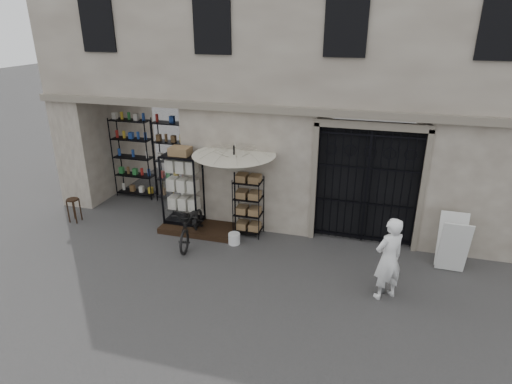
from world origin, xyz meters
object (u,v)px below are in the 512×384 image
(steel_bollard, at_px, (383,277))
(shopkeeper, at_px, (383,296))
(display_cabinet, at_px, (183,193))
(easel_sign, at_px, (453,244))
(bicycle, at_px, (193,242))
(wooden_stool, at_px, (74,210))
(market_umbrella, at_px, (234,159))
(white_bucket, at_px, (234,239))
(wire_rack, at_px, (248,207))

(steel_bollard, height_order, shopkeeper, steel_bollard)
(display_cabinet, distance_m, easel_sign, 6.61)
(bicycle, height_order, steel_bollard, bicycle)
(display_cabinet, height_order, wooden_stool, display_cabinet)
(market_umbrella, distance_m, bicycle, 2.37)
(market_umbrella, distance_m, shopkeeper, 4.59)
(display_cabinet, xyz_separation_m, shopkeeper, (5.20, -1.81, -0.99))
(display_cabinet, xyz_separation_m, easel_sign, (6.59, -0.37, -0.34))
(display_cabinet, relative_size, steel_bollard, 2.73)
(steel_bollard, distance_m, easel_sign, 1.97)
(wooden_stool, bearing_deg, display_cabinet, 9.86)
(white_bucket, distance_m, wooden_stool, 4.65)
(wooden_stool, xyz_separation_m, easel_sign, (9.64, 0.16, 0.30))
(market_umbrella, relative_size, steel_bollard, 3.91)
(bicycle, distance_m, steel_bollard, 4.71)
(display_cabinet, bearing_deg, shopkeeper, 4.38)
(bicycle, xyz_separation_m, shopkeeper, (4.65, -1.07, 0.00))
(steel_bollard, bearing_deg, shopkeeper, -70.85)
(bicycle, xyz_separation_m, easel_sign, (6.04, 0.38, 0.65))
(display_cabinet, xyz_separation_m, wooden_stool, (-3.05, -0.53, -0.64))
(wire_rack, relative_size, wooden_stool, 2.33)
(bicycle, height_order, wooden_stool, bicycle)
(display_cabinet, bearing_deg, market_umbrella, 19.06)
(display_cabinet, relative_size, market_umbrella, 0.70)
(shopkeeper, xyz_separation_m, easel_sign, (1.39, 1.45, 0.65))
(shopkeeper, relative_size, easel_sign, 1.40)
(display_cabinet, relative_size, wire_rack, 1.30)
(white_bucket, distance_m, shopkeeper, 3.83)
(steel_bollard, bearing_deg, bicycle, 168.50)
(wire_rack, relative_size, market_umbrella, 0.54)
(market_umbrella, relative_size, wooden_stool, 4.33)
(display_cabinet, height_order, wire_rack, display_cabinet)
(market_umbrella, relative_size, bicycle, 1.61)
(market_umbrella, xyz_separation_m, wooden_stool, (-4.53, -0.41, -1.73))
(shopkeeper, distance_m, easel_sign, 2.11)
(wooden_stool, bearing_deg, easel_sign, 0.97)
(bicycle, bearing_deg, display_cabinet, 119.57)
(bicycle, distance_m, wooden_stool, 3.63)
(wire_rack, xyz_separation_m, steel_bollard, (3.37, -1.72, -0.39))
(white_bucket, bearing_deg, wire_rack, 71.63)
(easel_sign, bearing_deg, steel_bollard, -136.38)
(wire_rack, distance_m, market_umbrella, 1.37)
(display_cabinet, bearing_deg, steel_bollard, 5.54)
(market_umbrella, xyz_separation_m, bicycle, (-0.93, -0.63, -2.08))
(market_umbrella, bearing_deg, display_cabinet, 175.45)
(display_cabinet, relative_size, white_bucket, 6.94)
(steel_bollard, bearing_deg, display_cabinet, 161.93)
(display_cabinet, distance_m, shopkeeper, 5.60)
(white_bucket, height_order, steel_bollard, steel_bollard)
(wire_rack, bearing_deg, white_bucket, -99.08)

